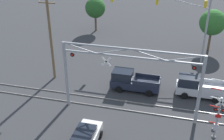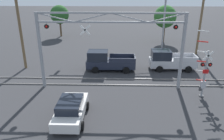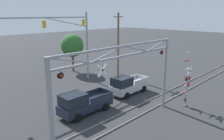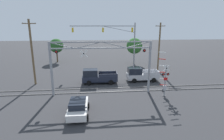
{
  "view_description": "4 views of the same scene",
  "coord_description": "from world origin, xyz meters",
  "px_view_note": "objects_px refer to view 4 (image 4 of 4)",
  "views": [
    {
      "loc": [
        3.72,
        -5.97,
        15.57
      ],
      "look_at": [
        -1.55,
        14.88,
        4.39
      ],
      "focal_mm": 45.0,
      "sensor_mm": 36.0,
      "label": 1
    },
    {
      "loc": [
        0.61,
        -2.58,
        8.39
      ],
      "look_at": [
        0.12,
        14.66,
        1.77
      ],
      "focal_mm": 35.0,
      "sensor_mm": 36.0,
      "label": 2
    },
    {
      "loc": [
        -11.53,
        4.94,
        8.66
      ],
      "look_at": [
        2.28,
        18.36,
        3.69
      ],
      "focal_mm": 35.0,
      "sensor_mm": 36.0,
      "label": 3
    },
    {
      "loc": [
        -0.75,
        -5.54,
        8.24
      ],
      "look_at": [
        1.27,
        15.13,
        3.0
      ],
      "focal_mm": 28.0,
      "sensor_mm": 36.0,
      "label": 4
    }
  ],
  "objects_px": {
    "sedan_waiting": "(78,107)",
    "background_tree_far_left_verge": "(134,46)",
    "traffic_signal_span": "(120,38)",
    "pickup_truck_following": "(141,75)",
    "utility_pole_right": "(159,47)",
    "utility_pole_left": "(32,52)",
    "crossing_signal_mast": "(165,81)",
    "background_tree_beyond_span": "(56,46)",
    "pickup_truck_lead": "(97,77)",
    "crossing_gantry": "(101,60)"
  },
  "relations": [
    {
      "from": "crossing_gantry",
      "to": "pickup_truck_following",
      "type": "distance_m",
      "value": 8.34
    },
    {
      "from": "pickup_truck_lead",
      "to": "crossing_signal_mast",
      "type": "bearing_deg",
      "value": -36.36
    },
    {
      "from": "traffic_signal_span",
      "to": "pickup_truck_following",
      "type": "xyz_separation_m",
      "value": [
        2.15,
        -7.59,
        -5.11
      ]
    },
    {
      "from": "traffic_signal_span",
      "to": "utility_pole_left",
      "type": "distance_m",
      "value": 15.55
    },
    {
      "from": "crossing_gantry",
      "to": "background_tree_beyond_span",
      "type": "xyz_separation_m",
      "value": [
        -9.64,
        21.02,
        -0.45
      ]
    },
    {
      "from": "pickup_truck_lead",
      "to": "utility_pole_right",
      "type": "height_order",
      "value": "utility_pole_right"
    },
    {
      "from": "pickup_truck_following",
      "to": "utility_pole_left",
      "type": "distance_m",
      "value": 16.08
    },
    {
      "from": "pickup_truck_lead",
      "to": "utility_pole_right",
      "type": "relative_size",
      "value": 0.58
    },
    {
      "from": "traffic_signal_span",
      "to": "sedan_waiting",
      "type": "bearing_deg",
      "value": -110.43
    },
    {
      "from": "crossing_signal_mast",
      "to": "sedan_waiting",
      "type": "relative_size",
      "value": 1.31
    },
    {
      "from": "pickup_truck_following",
      "to": "crossing_signal_mast",
      "type": "bearing_deg",
      "value": -78.68
    },
    {
      "from": "pickup_truck_following",
      "to": "background_tree_far_left_verge",
      "type": "relative_size",
      "value": 0.84
    },
    {
      "from": "crossing_signal_mast",
      "to": "sedan_waiting",
      "type": "height_order",
      "value": "crossing_signal_mast"
    },
    {
      "from": "crossing_signal_mast",
      "to": "background_tree_beyond_span",
      "type": "distance_m",
      "value": 28.37
    },
    {
      "from": "crossing_gantry",
      "to": "pickup_truck_lead",
      "type": "bearing_deg",
      "value": 96.5
    },
    {
      "from": "utility_pole_right",
      "to": "utility_pole_left",
      "type": "bearing_deg",
      "value": -163.82
    },
    {
      "from": "pickup_truck_lead",
      "to": "sedan_waiting",
      "type": "xyz_separation_m",
      "value": [
        -2.0,
        -9.33,
        -0.25
      ]
    },
    {
      "from": "sedan_waiting",
      "to": "utility_pole_left",
      "type": "relative_size",
      "value": 0.45
    },
    {
      "from": "utility_pole_left",
      "to": "background_tree_beyond_span",
      "type": "height_order",
      "value": "utility_pole_left"
    },
    {
      "from": "crossing_gantry",
      "to": "traffic_signal_span",
      "type": "xyz_separation_m",
      "value": [
        3.99,
        12.22,
        1.88
      ]
    },
    {
      "from": "background_tree_beyond_span",
      "to": "pickup_truck_lead",
      "type": "bearing_deg",
      "value": -61.43
    },
    {
      "from": "crossing_signal_mast",
      "to": "utility_pole_left",
      "type": "height_order",
      "value": "utility_pole_left"
    },
    {
      "from": "utility_pole_left",
      "to": "background_tree_beyond_span",
      "type": "relative_size",
      "value": 1.7
    },
    {
      "from": "crossing_gantry",
      "to": "background_tree_beyond_span",
      "type": "bearing_deg",
      "value": 114.64
    },
    {
      "from": "background_tree_beyond_span",
      "to": "utility_pole_right",
      "type": "bearing_deg",
      "value": -26.83
    },
    {
      "from": "traffic_signal_span",
      "to": "crossing_gantry",
      "type": "bearing_deg",
      "value": -108.08
    },
    {
      "from": "crossing_gantry",
      "to": "crossing_signal_mast",
      "type": "height_order",
      "value": "crossing_gantry"
    },
    {
      "from": "background_tree_far_left_verge",
      "to": "pickup_truck_lead",
      "type": "bearing_deg",
      "value": -122.87
    },
    {
      "from": "pickup_truck_following",
      "to": "utility_pole_left",
      "type": "bearing_deg",
      "value": -179.93
    },
    {
      "from": "pickup_truck_following",
      "to": "background_tree_far_left_verge",
      "type": "xyz_separation_m",
      "value": [
        1.75,
        12.5,
        2.98
      ]
    },
    {
      "from": "pickup_truck_lead",
      "to": "background_tree_far_left_verge",
      "type": "xyz_separation_m",
      "value": [
        8.36,
        12.94,
        2.98
      ]
    },
    {
      "from": "pickup_truck_following",
      "to": "sedan_waiting",
      "type": "relative_size",
      "value": 1.17
    },
    {
      "from": "sedan_waiting",
      "to": "background_tree_far_left_verge",
      "type": "distance_m",
      "value": 24.77
    },
    {
      "from": "crossing_gantry",
      "to": "background_tree_beyond_span",
      "type": "distance_m",
      "value": 23.13
    },
    {
      "from": "utility_pole_right",
      "to": "background_tree_far_left_verge",
      "type": "xyz_separation_m",
      "value": [
        -3.14,
        6.57,
        -0.59
      ]
    },
    {
      "from": "sedan_waiting",
      "to": "crossing_gantry",
      "type": "bearing_deg",
      "value": 64.28
    },
    {
      "from": "pickup_truck_lead",
      "to": "pickup_truck_following",
      "type": "xyz_separation_m",
      "value": [
        6.62,
        0.44,
        -0.0
      ]
    },
    {
      "from": "traffic_signal_span",
      "to": "pickup_truck_following",
      "type": "bearing_deg",
      "value": -74.2
    },
    {
      "from": "crossing_signal_mast",
      "to": "background_tree_far_left_verge",
      "type": "relative_size",
      "value": 0.95
    },
    {
      "from": "traffic_signal_span",
      "to": "background_tree_far_left_verge",
      "type": "height_order",
      "value": "traffic_signal_span"
    },
    {
      "from": "crossing_gantry",
      "to": "utility_pole_left",
      "type": "height_order",
      "value": "utility_pole_left"
    },
    {
      "from": "crossing_signal_mast",
      "to": "background_tree_beyond_span",
      "type": "height_order",
      "value": "crossing_signal_mast"
    },
    {
      "from": "sedan_waiting",
      "to": "background_tree_far_left_verge",
      "type": "bearing_deg",
      "value": 65.05
    },
    {
      "from": "crossing_gantry",
      "to": "background_tree_far_left_verge",
      "type": "bearing_deg",
      "value": 65.28
    },
    {
      "from": "pickup_truck_following",
      "to": "utility_pole_right",
      "type": "xyz_separation_m",
      "value": [
        4.89,
        5.94,
        3.57
      ]
    },
    {
      "from": "traffic_signal_span",
      "to": "background_tree_beyond_span",
      "type": "distance_m",
      "value": 16.39
    },
    {
      "from": "sedan_waiting",
      "to": "background_tree_far_left_verge",
      "type": "xyz_separation_m",
      "value": [
        10.36,
        22.27,
        3.23
      ]
    },
    {
      "from": "utility_pole_left",
      "to": "background_tree_far_left_verge",
      "type": "distance_m",
      "value": 21.44
    },
    {
      "from": "crossing_signal_mast",
      "to": "pickup_truck_following",
      "type": "height_order",
      "value": "crossing_signal_mast"
    },
    {
      "from": "pickup_truck_following",
      "to": "utility_pole_left",
      "type": "relative_size",
      "value": 0.53
    }
  ]
}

